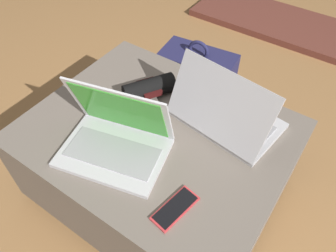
# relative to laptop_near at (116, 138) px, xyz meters

# --- Properties ---
(ground_plane) EXTENTS (14.00, 14.00, 0.00)m
(ground_plane) POSITION_rel_laptop_near_xyz_m (0.06, 0.14, -0.45)
(ground_plane) COLOR #9E7042
(ottoman) EXTENTS (0.91, 0.73, 0.40)m
(ottoman) POSITION_rel_laptop_near_xyz_m (0.06, 0.14, -0.25)
(ottoman) COLOR #3D3832
(ottoman) RESTS_ON ground_plane
(laptop_near) EXTENTS (0.39, 0.32, 0.24)m
(laptop_near) POSITION_rel_laptop_near_xyz_m (0.00, 0.00, 0.00)
(laptop_near) COLOR silver
(laptop_near) RESTS_ON ottoman
(laptop_far) EXTENTS (0.40, 0.29, 0.24)m
(laptop_far) POSITION_rel_laptop_near_xyz_m (0.24, 0.30, -0.00)
(laptop_far) COLOR silver
(laptop_far) RESTS_ON ottoman
(cell_phone) EXTENTS (0.09, 0.16, 0.01)m
(cell_phone) POSITION_rel_laptop_near_xyz_m (0.29, -0.08, -0.05)
(cell_phone) COLOR red
(cell_phone) RESTS_ON ottoman
(backpack) EXTENTS (0.36, 0.27, 0.46)m
(backpack) POSITION_rel_laptop_near_xyz_m (-0.06, 0.64, -0.27)
(backpack) COLOR #23234C
(backpack) RESTS_ON ground_plane
(wrist_brace) EXTENTS (0.17, 0.21, 0.07)m
(wrist_brace) POSITION_rel_laptop_near_xyz_m (-0.07, 0.27, -0.01)
(wrist_brace) COLOR black
(wrist_brace) RESTS_ON ottoman
(fireplace_hearth) EXTENTS (1.40, 0.50, 0.04)m
(fireplace_hearth) POSITION_rel_laptop_near_xyz_m (0.06, 1.75, -0.43)
(fireplace_hearth) COLOR brown
(fireplace_hearth) RESTS_ON ground_plane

